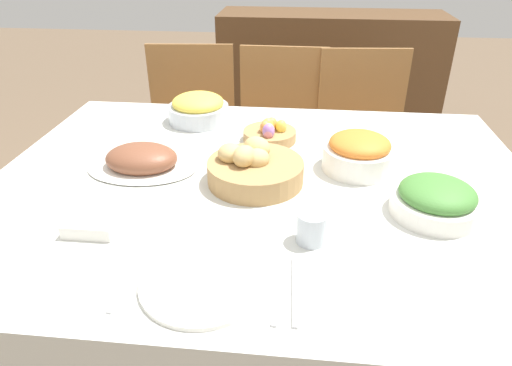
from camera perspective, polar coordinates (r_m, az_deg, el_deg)
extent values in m
cube|color=silver|center=(1.48, 0.62, -12.88)|extent=(1.50, 1.17, 0.77)
cylinder|color=olive|center=(2.10, 8.51, -4.42)|extent=(0.03, 0.03, 0.45)
cylinder|color=olive|center=(2.19, 18.67, -4.33)|extent=(0.03, 0.03, 0.45)
cylinder|color=olive|center=(2.43, 7.48, 0.63)|extent=(0.03, 0.03, 0.45)
cylinder|color=olive|center=(2.51, 16.32, 0.54)|extent=(0.03, 0.03, 0.45)
cube|color=olive|center=(2.19, 13.43, 3.54)|extent=(0.46, 0.46, 0.02)
cube|color=olive|center=(2.29, 13.12, 10.82)|extent=(0.42, 0.06, 0.43)
cylinder|color=olive|center=(2.13, -2.83, -3.54)|extent=(0.03, 0.03, 0.45)
cylinder|color=olive|center=(2.11, 7.65, -4.17)|extent=(0.03, 0.03, 0.45)
cylinder|color=olive|center=(2.46, -1.41, 1.30)|extent=(0.03, 0.03, 0.45)
cylinder|color=olive|center=(2.45, 7.63, 0.80)|extent=(0.03, 0.03, 0.45)
cube|color=olive|center=(2.17, 2.91, 4.11)|extent=(0.42, 0.42, 0.02)
cube|color=olive|center=(2.27, 3.42, 11.40)|extent=(0.42, 0.02, 0.43)
cylinder|color=olive|center=(2.21, -13.59, -3.10)|extent=(0.03, 0.03, 0.45)
cylinder|color=olive|center=(2.15, -3.51, -3.26)|extent=(0.03, 0.03, 0.45)
cylinder|color=olive|center=(2.54, -11.67, 1.56)|extent=(0.03, 0.03, 0.45)
cylinder|color=olive|center=(2.49, -2.90, 1.53)|extent=(0.03, 0.03, 0.45)
cube|color=olive|center=(2.23, -8.34, 4.56)|extent=(0.46, 0.46, 0.02)
cube|color=olive|center=(2.34, -8.03, 11.66)|extent=(0.42, 0.06, 0.43)
cube|color=brown|center=(3.18, 8.94, 12.06)|extent=(1.42, 0.44, 0.92)
cylinder|color=#AD8451|center=(1.23, -0.07, 1.40)|extent=(0.26, 0.26, 0.06)
ellipsoid|color=tan|center=(1.21, 0.12, 3.05)|extent=(0.09, 0.09, 0.05)
ellipsoid|color=tan|center=(1.24, 0.10, 4.44)|extent=(0.10, 0.10, 0.06)
ellipsoid|color=tan|center=(1.23, -3.19, 3.76)|extent=(0.09, 0.10, 0.05)
ellipsoid|color=tan|center=(1.20, -1.50, 3.36)|extent=(0.08, 0.09, 0.06)
ellipsoid|color=tan|center=(1.25, -0.29, 4.43)|extent=(0.08, 0.09, 0.06)
cylinder|color=#AD8451|center=(1.49, 1.54, 5.96)|extent=(0.17, 0.17, 0.03)
ellipsoid|color=#F29E4C|center=(1.46, 1.16, 6.95)|extent=(0.03, 0.03, 0.04)
ellipsoid|color=#F4D151|center=(1.48, 1.47, 7.20)|extent=(0.04, 0.04, 0.05)
ellipsoid|color=#F29E4C|center=(1.49, 1.97, 7.34)|extent=(0.04, 0.04, 0.05)
ellipsoid|color=#F29E4C|center=(1.48, 1.35, 7.16)|extent=(0.04, 0.04, 0.05)
ellipsoid|color=#F4D151|center=(1.47, 3.18, 7.07)|extent=(0.03, 0.03, 0.04)
ellipsoid|color=#F4D151|center=(1.44, 1.67, 6.64)|extent=(0.04, 0.04, 0.05)
ellipsoid|color=pink|center=(1.43, 1.47, 6.36)|extent=(0.03, 0.03, 0.04)
ellipsoid|color=#B27AD1|center=(1.43, 1.56, 6.50)|extent=(0.04, 0.04, 0.05)
ellipsoid|color=white|center=(1.35, -13.99, 1.98)|extent=(0.32, 0.22, 0.01)
ellipsoid|color=brown|center=(1.34, -14.12, 3.00)|extent=(0.21, 0.16, 0.08)
cylinder|color=white|center=(1.18, 21.45, -2.62)|extent=(0.21, 0.21, 0.05)
ellipsoid|color=#478438|center=(1.16, 21.75, -1.19)|extent=(0.18, 0.18, 0.06)
cylinder|color=white|center=(1.33, 12.65, 3.04)|extent=(0.20, 0.20, 0.07)
ellipsoid|color=orange|center=(1.31, 12.86, 4.78)|extent=(0.17, 0.17, 0.06)
cylinder|color=silver|center=(1.66, -7.19, 8.62)|extent=(0.21, 0.21, 0.06)
ellipsoid|color=#F4DB4C|center=(1.64, -7.28, 9.96)|extent=(0.18, 0.18, 0.06)
cylinder|color=white|center=(0.91, -6.67, -12.20)|extent=(0.25, 0.25, 0.01)
cube|color=silver|center=(0.95, -15.58, -11.34)|extent=(0.02, 0.19, 0.00)
cube|color=silver|center=(0.90, 2.88, -13.04)|extent=(0.02, 0.19, 0.00)
cube|color=silver|center=(0.90, 4.85, -13.15)|extent=(0.02, 0.19, 0.00)
cylinder|color=silver|center=(1.00, 7.00, -5.55)|extent=(0.07, 0.07, 0.07)
cube|color=white|center=(1.10, -19.92, -5.12)|extent=(0.12, 0.07, 0.03)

